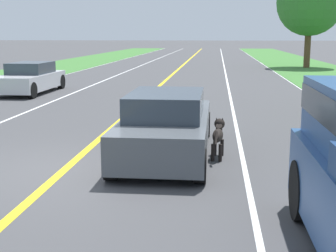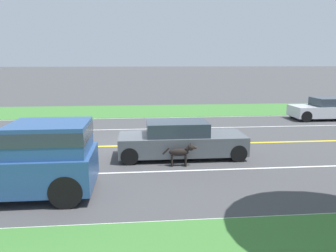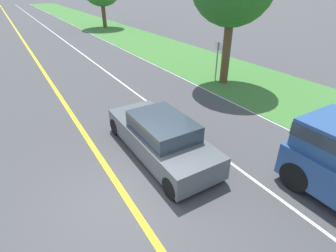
% 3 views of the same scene
% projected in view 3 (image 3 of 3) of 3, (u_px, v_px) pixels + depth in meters
% --- Properties ---
extents(ground_plane, '(400.00, 400.00, 0.00)m').
position_uv_depth(ground_plane, '(126.00, 198.00, 7.07)').
color(ground_plane, '#424244').
extents(centre_divider_line, '(0.18, 160.00, 0.01)m').
position_uv_depth(centre_divider_line, '(126.00, 198.00, 7.07)').
color(centre_divider_line, yellow).
rests_on(centre_divider_line, ground).
extents(lane_edge_line_right, '(0.14, 160.00, 0.01)m').
position_uv_depth(lane_edge_line_right, '(291.00, 131.00, 10.28)').
color(lane_edge_line_right, white).
rests_on(lane_edge_line_right, ground).
extents(lane_dash_same_dir, '(0.10, 160.00, 0.01)m').
position_uv_depth(lane_dash_same_dir, '(224.00, 158.00, 8.67)').
color(lane_dash_same_dir, white).
rests_on(lane_dash_same_dir, ground).
extents(grass_verge_right, '(6.00, 160.00, 0.03)m').
position_uv_depth(grass_verge_right, '(334.00, 113.00, 11.65)').
color(grass_verge_right, '#3D7533').
rests_on(grass_verge_right, ground).
extents(ego_car, '(1.81, 4.76, 1.39)m').
position_uv_depth(ego_car, '(161.00, 137.00, 8.61)').
color(ego_car, '#51565B').
rests_on(ego_car, ground).
extents(dog, '(0.30, 1.21, 0.81)m').
position_uv_depth(dog, '(190.00, 133.00, 9.11)').
color(dog, black).
rests_on(dog, ground).
extents(street_sign, '(0.11, 0.64, 2.21)m').
position_uv_depth(street_sign, '(217.00, 57.00, 14.89)').
color(street_sign, gray).
rests_on(street_sign, ground).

